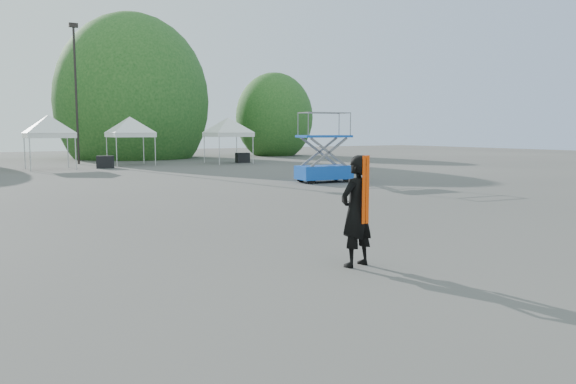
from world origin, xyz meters
TOP-DOWN VIEW (x-y plane):
  - ground at (0.00, 0.00)m, footprint 120.00×120.00m
  - light_pole_east at (3.00, 32.00)m, footprint 0.60×0.25m
  - tree_mid_e at (9.00, 39.00)m, footprint 5.12×5.12m
  - tree_far_e at (22.00, 37.00)m, footprint 3.84×3.84m
  - tent_e at (0.39, 27.22)m, footprint 3.87×3.87m
  - tent_f at (5.85, 28.91)m, footprint 3.97×3.97m
  - tent_g at (12.56, 27.41)m, footprint 4.03×4.03m
  - man at (0.92, -2.19)m, footprint 0.79×0.60m
  - scissor_lift at (9.73, 11.30)m, footprint 2.60×1.51m
  - crate_mid at (3.53, 26.53)m, footprint 1.22×1.08m
  - crate_east at (13.79, 27.58)m, footprint 1.04×0.86m

SIDE VIEW (x-z plane):
  - ground at x=0.00m, z-range 0.00..0.00m
  - crate_east at x=13.79m, z-range 0.00..0.73m
  - crate_mid at x=3.53m, z-range 0.00..0.79m
  - man at x=0.92m, z-range 0.00..1.95m
  - scissor_lift at x=9.73m, z-range 0.01..3.21m
  - tent_e at x=0.39m, z-range 1.12..5.00m
  - tent_f at x=5.85m, z-range 1.12..5.00m
  - tent_g at x=12.56m, z-range 1.12..5.00m
  - tree_far_e at x=22.00m, z-range 0.70..6.55m
  - tree_mid_e at x=9.00m, z-range 0.94..8.74m
  - light_pole_east at x=3.00m, z-range 0.62..10.42m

